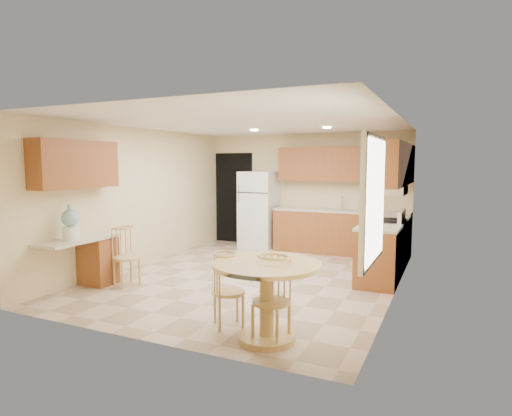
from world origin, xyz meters
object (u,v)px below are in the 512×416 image
at_px(refrigerator, 259,210).
at_px(chair_desk, 122,251).
at_px(stove, 384,246).
at_px(water_crock, 70,224).
at_px(chair_table_a, 225,284).
at_px(dining_table, 267,290).
at_px(chair_table_b, 268,293).

bearing_deg(refrigerator, chair_desk, -99.25).
distance_m(stove, water_crock, 4.97).
relative_size(chair_desk, water_crock, 1.73).
relative_size(chair_table_a, chair_desk, 0.96).
bearing_deg(chair_table_a, chair_desk, -151.32).
relative_size(refrigerator, chair_desk, 1.89).
height_order(chair_table_a, chair_desk, chair_desk).
bearing_deg(chair_table_a, stove, 118.02).
xyz_separation_m(dining_table, chair_table_a, (-0.55, 0.10, -0.03)).
bearing_deg(dining_table, chair_table_a, 170.10).
distance_m(chair_table_a, chair_desk, 2.37).
height_order(chair_table_b, water_crock, water_crock).
xyz_separation_m(chair_table_b, chair_desk, (-2.82, 1.00, -0.00)).
bearing_deg(water_crock, chair_desk, 49.73).
relative_size(chair_table_a, water_crock, 1.65).
relative_size(dining_table, chair_table_b, 1.27).
xyz_separation_m(chair_table_a, water_crock, (-2.67, 0.29, 0.48)).
distance_m(refrigerator, chair_desk, 3.75).
height_order(chair_desk, water_crock, water_crock).
distance_m(chair_table_a, water_crock, 2.73).
xyz_separation_m(stove, water_crock, (-3.92, -3.00, 0.53)).
xyz_separation_m(chair_table_b, water_crock, (-3.27, 0.47, 0.46)).
height_order(stove, dining_table, stove).
relative_size(stove, chair_table_a, 1.28).
height_order(refrigerator, chair_table_a, refrigerator).
height_order(stove, water_crock, water_crock).
bearing_deg(water_crock, refrigerator, 76.02).
distance_m(dining_table, water_crock, 3.27).
relative_size(dining_table, chair_table_a, 1.34).
xyz_separation_m(stove, dining_table, (-0.71, -3.38, 0.08)).
relative_size(stove, chair_table_b, 1.22).
height_order(stove, chair_desk, stove).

